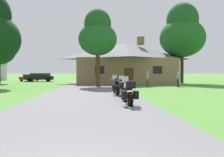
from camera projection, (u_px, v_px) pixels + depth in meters
ground_plane at (91, 89)px, 22.31m from camera, size 500.00×500.00×0.00m
asphalt_driveway at (90, 90)px, 20.31m from camera, size 6.40×80.00×0.06m
motorcycle_white_nearest_to_camera at (129, 93)px, 10.89m from camera, size 0.73×2.08×1.30m
motorcycle_yellow_second_in_row at (123, 89)px, 13.54m from camera, size 0.66×2.08×1.30m
motorcycle_red_farthest_in_row at (117, 86)px, 15.81m from camera, size 0.79×2.08×1.30m
stone_lodge at (124, 63)px, 32.58m from camera, size 13.30×9.20×6.48m
bystander_tan_shirt_near_lodge at (148, 78)px, 24.74m from camera, size 0.26×0.55×1.69m
bystander_gray_shirt_beside_signpost at (178, 78)px, 24.72m from camera, size 0.54×0.29×1.67m
tree_by_lodge_front at (98, 35)px, 25.33m from camera, size 4.14×4.14×8.35m
tree_right_of_lodge at (182, 33)px, 32.74m from camera, size 6.27×6.27×11.19m
parked_black_suv_far_left at (40, 77)px, 39.19m from camera, size 4.76×2.30×1.40m
parked_red_sedan_far_left at (30, 77)px, 41.23m from camera, size 2.48×4.44×1.20m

